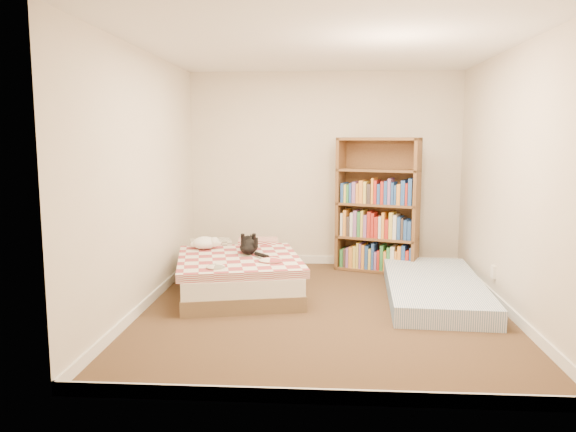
# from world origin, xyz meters

# --- Properties ---
(room) EXTENTS (3.51, 4.01, 2.51)m
(room) POSITION_xyz_m (0.00, 0.00, 1.20)
(room) COLOR #42301C
(room) RESTS_ON ground
(bed) EXTENTS (1.55, 1.94, 0.46)m
(bed) POSITION_xyz_m (-0.93, 0.59, 0.21)
(bed) COLOR brown
(bed) RESTS_ON room
(bookshelf) EXTENTS (1.11, 0.65, 1.66)m
(bookshelf) POSITION_xyz_m (0.66, 1.66, 0.60)
(bookshelf) COLOR brown
(bookshelf) RESTS_ON room
(floor_mattress) EXTENTS (1.08, 2.18, 0.19)m
(floor_mattress) POSITION_xyz_m (1.16, 0.49, 0.10)
(floor_mattress) COLOR #6B8AB2
(floor_mattress) RESTS_ON room
(black_cat) EXTENTS (0.29, 0.74, 0.17)m
(black_cat) POSITION_xyz_m (-0.81, 0.68, 0.49)
(black_cat) COLOR black
(black_cat) RESTS_ON bed
(white_dog) EXTENTS (0.38, 0.39, 0.14)m
(white_dog) POSITION_xyz_m (-1.34, 0.83, 0.48)
(white_dog) COLOR white
(white_dog) RESTS_ON bed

